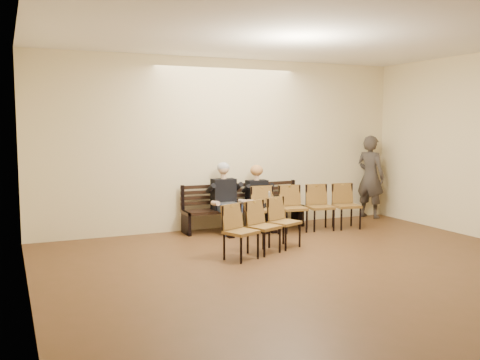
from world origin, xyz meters
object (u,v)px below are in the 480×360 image
object	(u,v)px
laptop	(228,205)
bag	(260,220)
seated_woman	(259,200)
seated_man	(225,197)
chair_row_back	(264,227)
chair_row_front	(307,208)
water_bottle	(269,203)
bench	(244,218)
passerby	(370,171)

from	to	relation	value
laptop	bag	distance (m)	1.04
seated_woman	bag	xyz separation A→B (m)	(0.13, 0.22, -0.47)
seated_woman	laptop	bearing A→B (deg)	-168.92
seated_man	chair_row_back	world-z (taller)	seated_man
seated_man	chair_row_front	distance (m)	1.67
seated_woman	water_bottle	bearing A→B (deg)	-59.24
bench	seated_man	xyz separation A→B (m)	(-0.47, -0.12, 0.48)
seated_man	passerby	bearing A→B (deg)	3.40
laptop	chair_row_back	world-z (taller)	chair_row_back
seated_woman	bag	distance (m)	0.53
chair_row_back	laptop	bearing A→B (deg)	63.56
bench	passerby	xyz separation A→B (m)	(3.24, 0.10, 0.87)
bag	chair_row_back	bearing A→B (deg)	-114.32
seated_woman	seated_man	bearing A→B (deg)	180.00
seated_woman	chair_row_front	bearing A→B (deg)	-32.58
seated_woman	laptop	distance (m)	0.75
chair_row_back	bag	bearing A→B (deg)	42.05
bench	seated_man	world-z (taller)	seated_man
bench	chair_row_back	bearing A→B (deg)	-105.26
chair_row_front	chair_row_back	distance (m)	2.14
seated_man	passerby	size ratio (longest dim) A/B	0.64
passerby	chair_row_back	bearing A→B (deg)	96.84
seated_man	seated_woman	bearing A→B (deg)	0.00
bench	water_bottle	distance (m)	0.62
bag	chair_row_front	world-z (taller)	chair_row_front
seated_man	chair_row_front	size ratio (longest dim) A/B	0.62
bag	passerby	xyz separation A→B (m)	(2.83, 0.00, 0.95)
laptop	seated_woman	bearing A→B (deg)	6.36
bench	chair_row_front	world-z (taller)	chair_row_front
bag	passerby	bearing A→B (deg)	0.00
bench	bag	world-z (taller)	bench
bag	chair_row_back	size ratio (longest dim) A/B	0.25
seated_woman	chair_row_front	distance (m)	1.00
seated_woman	water_bottle	distance (m)	0.25
seated_woman	passerby	world-z (taller)	passerby
seated_man	chair_row_back	size ratio (longest dim) A/B	0.88
bench	water_bottle	bearing A→B (deg)	-39.71
seated_man	seated_woman	world-z (taller)	seated_man
chair_row_back	chair_row_front	bearing A→B (deg)	15.92
chair_row_front	passerby	bearing A→B (deg)	27.20
passerby	chair_row_front	size ratio (longest dim) A/B	0.96
laptop	water_bottle	world-z (taller)	laptop
bag	seated_woman	bearing A→B (deg)	-121.06
seated_man	water_bottle	distance (m)	0.90
seated_woman	chair_row_back	distance (m)	2.07
laptop	chair_row_front	world-z (taller)	chair_row_front
seated_man	passerby	distance (m)	3.73
bench	seated_man	size ratio (longest dim) A/B	1.85
chair_row_front	chair_row_back	size ratio (longest dim) A/B	1.42
seated_woman	water_bottle	world-z (taller)	seated_woman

